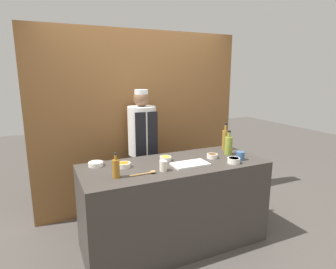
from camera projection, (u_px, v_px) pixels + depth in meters
ground_plane at (174, 242)px, 3.14m from camera, size 14.00×14.00×0.00m
cabinet_wall at (140, 122)px, 3.85m from camera, size 2.84×0.18×2.40m
counter at (174, 204)px, 3.04m from camera, size 1.95×0.80×0.92m
sauce_bowl_green at (234, 160)px, 2.95m from camera, size 0.13×0.13×0.06m
sauce_bowl_brown at (212, 156)px, 3.13m from camera, size 0.12×0.12×0.05m
sauce_bowl_orange at (124, 165)px, 2.82m from camera, size 0.14×0.14×0.05m
sauce_bowl_yellow at (166, 158)px, 3.03m from camera, size 0.13×0.13×0.05m
sauce_bowl_purple at (96, 164)px, 2.86m from camera, size 0.15×0.15×0.04m
cutting_board at (190, 164)px, 2.89m from camera, size 0.37×0.21×0.02m
bottle_vinegar at (225, 139)px, 3.45m from camera, size 0.07×0.07×0.33m
bottle_oil at (228, 145)px, 3.25m from camera, size 0.09×0.09×0.28m
bottle_amber at (116, 168)px, 2.53m from camera, size 0.07×0.07×0.23m
cup_cream at (163, 166)px, 2.71m from camera, size 0.07×0.07×0.10m
cup_blue at (240, 156)px, 3.06m from camera, size 0.09×0.09×0.09m
wooden_spoon at (147, 173)px, 2.63m from camera, size 0.26×0.05×0.03m
chef_center at (142, 150)px, 3.58m from camera, size 0.35×0.35×1.66m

